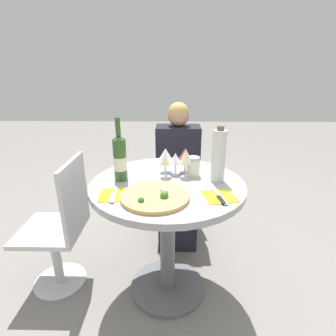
{
  "coord_description": "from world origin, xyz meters",
  "views": [
    {
      "loc": [
        0.03,
        -1.36,
        1.37
      ],
      "look_at": [
        0.0,
        -0.04,
        0.87
      ],
      "focal_mm": 28.0,
      "sensor_mm": 36.0,
      "label": 1
    }
  ],
  "objects_px": {
    "dining_table": "(168,210)",
    "wine_bottle": "(120,158)",
    "chair_behind_diner": "(177,184)",
    "pizza_large": "(155,196)",
    "tall_carafe": "(219,156)",
    "chair_empty_side": "(61,229)",
    "seated_diner": "(178,182)"
  },
  "relations": [
    {
      "from": "dining_table",
      "to": "tall_carafe",
      "type": "relative_size",
      "value": 2.76
    },
    {
      "from": "chair_behind_diner",
      "to": "tall_carafe",
      "type": "distance_m",
      "value": 0.92
    },
    {
      "from": "dining_table",
      "to": "chair_behind_diner",
      "type": "height_order",
      "value": "chair_behind_diner"
    },
    {
      "from": "seated_diner",
      "to": "pizza_large",
      "type": "height_order",
      "value": "seated_diner"
    },
    {
      "from": "chair_behind_diner",
      "to": "pizza_large",
      "type": "xyz_separation_m",
      "value": [
        -0.13,
        -0.97,
        0.36
      ]
    },
    {
      "from": "dining_table",
      "to": "seated_diner",
      "type": "xyz_separation_m",
      "value": [
        0.07,
        0.62,
        -0.09
      ]
    },
    {
      "from": "wine_bottle",
      "to": "tall_carafe",
      "type": "height_order",
      "value": "wine_bottle"
    },
    {
      "from": "dining_table",
      "to": "pizza_large",
      "type": "relative_size",
      "value": 2.55
    },
    {
      "from": "pizza_large",
      "to": "tall_carafe",
      "type": "height_order",
      "value": "tall_carafe"
    },
    {
      "from": "chair_empty_side",
      "to": "wine_bottle",
      "type": "xyz_separation_m",
      "value": [
        0.41,
        -0.01,
        0.48
      ]
    },
    {
      "from": "seated_diner",
      "to": "pizza_large",
      "type": "bearing_deg",
      "value": 81.16
    },
    {
      "from": "chair_empty_side",
      "to": "pizza_large",
      "type": "bearing_deg",
      "value": -111.5
    },
    {
      "from": "chair_behind_diner",
      "to": "chair_empty_side",
      "type": "height_order",
      "value": "same"
    },
    {
      "from": "chair_behind_diner",
      "to": "tall_carafe",
      "type": "xyz_separation_m",
      "value": [
        0.21,
        -0.74,
        0.5
      ]
    },
    {
      "from": "tall_carafe",
      "to": "chair_empty_side",
      "type": "bearing_deg",
      "value": 178.82
    },
    {
      "from": "seated_diner",
      "to": "tall_carafe",
      "type": "bearing_deg",
      "value": 109.47
    },
    {
      "from": "seated_diner",
      "to": "tall_carafe",
      "type": "xyz_separation_m",
      "value": [
        0.21,
        -0.6,
        0.42
      ]
    },
    {
      "from": "dining_table",
      "to": "wine_bottle",
      "type": "bearing_deg",
      "value": 174.22
    },
    {
      "from": "pizza_large",
      "to": "tall_carafe",
      "type": "bearing_deg",
      "value": 33.45
    },
    {
      "from": "pizza_large",
      "to": "wine_bottle",
      "type": "bearing_deg",
      "value": 132.61
    },
    {
      "from": "chair_behind_diner",
      "to": "pizza_large",
      "type": "relative_size",
      "value": 2.56
    },
    {
      "from": "dining_table",
      "to": "chair_empty_side",
      "type": "height_order",
      "value": "chair_empty_side"
    },
    {
      "from": "chair_empty_side",
      "to": "seated_diner",
      "type": "bearing_deg",
      "value": -52.25
    },
    {
      "from": "pizza_large",
      "to": "wine_bottle",
      "type": "xyz_separation_m",
      "value": [
        -0.21,
        0.23,
        0.12
      ]
    },
    {
      "from": "chair_behind_diner",
      "to": "pizza_large",
      "type": "bearing_deg",
      "value": 82.45
    },
    {
      "from": "chair_empty_side",
      "to": "wine_bottle",
      "type": "height_order",
      "value": "wine_bottle"
    },
    {
      "from": "seated_diner",
      "to": "pizza_large",
      "type": "relative_size",
      "value": 3.31
    },
    {
      "from": "wine_bottle",
      "to": "dining_table",
      "type": "bearing_deg",
      "value": -5.78
    },
    {
      "from": "seated_diner",
      "to": "wine_bottle",
      "type": "xyz_separation_m",
      "value": [
        -0.34,
        -0.59,
        0.4
      ]
    },
    {
      "from": "chair_empty_side",
      "to": "chair_behind_diner",
      "type": "bearing_deg",
      "value": -46.0
    },
    {
      "from": "tall_carafe",
      "to": "dining_table",
      "type": "bearing_deg",
      "value": -175.72
    },
    {
      "from": "seated_diner",
      "to": "wine_bottle",
      "type": "relative_size",
      "value": 3.16
    }
  ]
}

